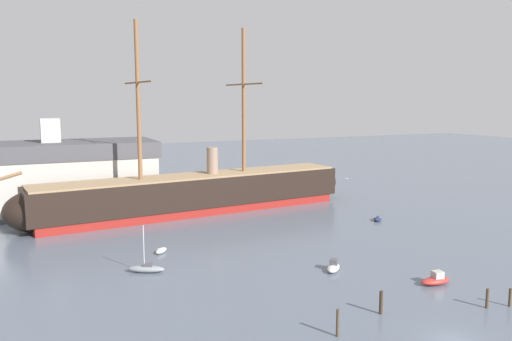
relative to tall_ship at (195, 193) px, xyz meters
name	(u,v)px	position (x,y,z in m)	size (l,w,h in m)	color
tall_ship	(195,193)	(0.00, 0.00, 0.00)	(66.54, 15.32, 32.02)	maroon
motorboat_foreground_right	(436,280)	(12.31, -44.43, -2.92)	(3.60, 1.78, 1.46)	#B22D28
motorboat_near_centre	(333,267)	(4.89, -36.12, -2.97)	(3.10, 3.20, 1.32)	silver
sailboat_mid_left	(146,268)	(-14.83, -27.75, -2.97)	(4.33, 3.11, 5.51)	gray
dinghy_alongside_bow	(161,251)	(-11.41, -20.97, -3.15)	(2.30, 2.51, 0.56)	silver
dinghy_alongside_stern	(378,219)	(25.05, -18.22, -3.11)	(2.82, 2.78, 0.65)	#1E284C
dinghy_far_left	(63,221)	(-21.71, 1.67, -3.21)	(1.78, 1.99, 0.44)	orange
motorboat_distant_centre	(210,199)	(5.05, 7.06, -2.80)	(4.57, 2.68, 1.80)	orange
mooring_piling_nearest	(338,323)	(-3.91, -50.25, -2.25)	(0.28, 0.28, 2.37)	#4C3D2D
mooring_piling_left_pair	(510,297)	(14.48, -51.77, -2.54)	(0.26, 0.26, 1.78)	#423323
mooring_piling_right_pair	(381,302)	(2.23, -48.07, -2.34)	(0.33, 0.33, 2.19)	#382B1E
mooring_piling_midwater	(487,298)	(12.21, -51.16, -2.49)	(0.32, 0.32, 1.90)	#4C3D2D
seagull_in_flight	(348,179)	(15.90, -22.66, 4.70)	(0.71, 0.90, 0.13)	silver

